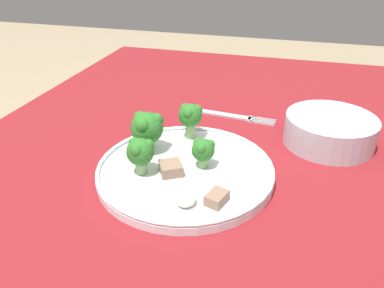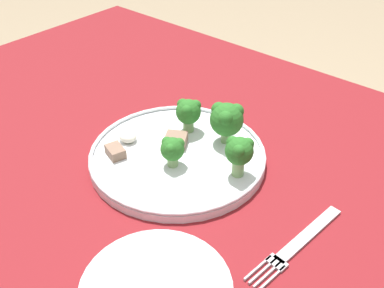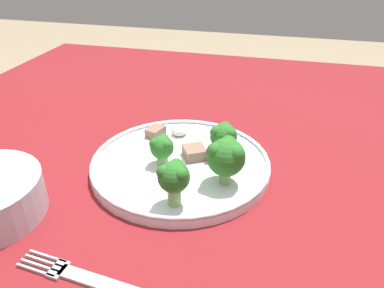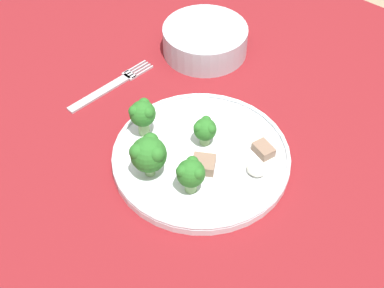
{
  "view_description": "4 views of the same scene",
  "coord_description": "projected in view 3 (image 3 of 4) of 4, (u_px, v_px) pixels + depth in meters",
  "views": [
    {
      "loc": [
        0.48,
        0.07,
        1.06
      ],
      "look_at": [
        0.02,
        -0.06,
        0.79
      ],
      "focal_mm": 35.0,
      "sensor_mm": 36.0,
      "label": 1
    },
    {
      "loc": [
        -0.33,
        0.32,
        1.16
      ],
      "look_at": [
        0.01,
        -0.08,
        0.78
      ],
      "focal_mm": 42.0,
      "sensor_mm": 36.0,
      "label": 2
    },
    {
      "loc": [
        -0.41,
        -0.2,
        1.06
      ],
      "look_at": [
        0.02,
        -0.09,
        0.8
      ],
      "focal_mm": 35.0,
      "sensor_mm": 36.0,
      "label": 3
    },
    {
      "loc": [
        0.36,
        -0.48,
        1.35
      ],
      "look_at": [
        0.02,
        -0.07,
        0.77
      ],
      "focal_mm": 50.0,
      "sensor_mm": 36.0,
      "label": 4
    }
  ],
  "objects": [
    {
      "name": "broccoli_floret_back_left",
      "position": [
        226.0,
        156.0,
        0.49
      ],
      "size": [
        0.05,
        0.05,
        0.07
      ],
      "color": "#7FA866",
      "rests_on": "dinner_plate"
    },
    {
      "name": "meat_slice_front_slice",
      "position": [
        156.0,
        132.0,
        0.62
      ],
      "size": [
        0.04,
        0.03,
        0.01
      ],
      "color": "#846651",
      "rests_on": "dinner_plate"
    },
    {
      "name": "broccoli_floret_center_left",
      "position": [
        174.0,
        177.0,
        0.45
      ],
      "size": [
        0.04,
        0.04,
        0.06
      ],
      "color": "#7FA866",
      "rests_on": "dinner_plate"
    },
    {
      "name": "broccoli_floret_near_rim_left",
      "position": [
        162.0,
        147.0,
        0.53
      ],
      "size": [
        0.04,
        0.03,
        0.05
      ],
      "color": "#7FA866",
      "rests_on": "dinner_plate"
    },
    {
      "name": "table",
      "position": [
        133.0,
        226.0,
        0.59
      ],
      "size": [
        1.25,
        0.95,
        0.74
      ],
      "color": "maroon",
      "rests_on": "ground_plane"
    },
    {
      "name": "fork",
      "position": [
        93.0,
        281.0,
        0.38
      ],
      "size": [
        0.04,
        0.17,
        0.0
      ],
      "color": "#B2B2B7",
      "rests_on": "table"
    },
    {
      "name": "broccoli_floret_front_left",
      "position": [
        224.0,
        137.0,
        0.55
      ],
      "size": [
        0.04,
        0.04,
        0.06
      ],
      "color": "#7FA866",
      "rests_on": "dinner_plate"
    },
    {
      "name": "sauce_dollop",
      "position": [
        180.0,
        130.0,
        0.62
      ],
      "size": [
        0.03,
        0.03,
        0.02
      ],
      "color": "silver",
      "rests_on": "dinner_plate"
    },
    {
      "name": "meat_slice_middle_slice",
      "position": [
        194.0,
        152.0,
        0.56
      ],
      "size": [
        0.04,
        0.04,
        0.02
      ],
      "color": "#846651",
      "rests_on": "dinner_plate"
    },
    {
      "name": "dinner_plate",
      "position": [
        181.0,
        163.0,
        0.56
      ],
      "size": [
        0.26,
        0.26,
        0.02
      ],
      "color": "white",
      "rests_on": "table"
    }
  ]
}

